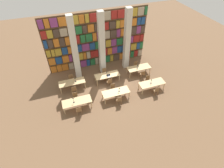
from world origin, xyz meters
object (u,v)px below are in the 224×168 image
(reading_table_4, at_px, (107,75))
(chair_10, at_px, (142,74))
(chair_6, at_px, (74,89))
(laptop, at_px, (109,76))
(reading_table_1, at_px, (116,92))
(chair_7, at_px, (71,79))
(chair_0, at_px, (79,110))
(reading_table_2, at_px, (152,83))
(pillar_left, at_px, (75,49))
(chair_4, at_px, (156,90))
(desk_lamp_2, at_px, (151,81))
(reading_table_0, at_px, (77,102))
(pillar_right, at_px, (127,40))
(chair_8, at_px, (109,82))
(chair_9, at_px, (105,72))
(desk_lamp_0, at_px, (73,99))
(reading_table_5, at_px, (139,68))
(desk_lamp_1, at_px, (119,89))
(chair_1, at_px, (75,97))
(chair_11, at_px, (136,65))
(desk_lamp_4, at_px, (107,73))
(chair_2, at_px, (119,100))
(chair_5, at_px, (148,80))
(pillar_center, at_px, (102,45))
(desk_lamp_3, at_px, (75,79))
(reading_table_3, at_px, (72,83))
(chair_3, at_px, (113,88))
(desk_lamp_5, at_px, (138,66))

(reading_table_4, height_order, chair_10, chair_10)
(chair_6, xyz_separation_m, laptop, (3.30, 0.41, 0.28))
(reading_table_1, bearing_deg, chair_7, 135.88)
(chair_0, height_order, reading_table_2, chair_0)
(pillar_left, bearing_deg, chair_4, -38.50)
(desk_lamp_2, bearing_deg, chair_4, -78.64)
(reading_table_0, relative_size, chair_6, 2.54)
(pillar_right, distance_m, chair_8, 4.24)
(chair_7, distance_m, chair_8, 3.55)
(chair_8, distance_m, chair_9, 1.46)
(chair_7, bearing_deg, laptop, 162.39)
(reading_table_1, bearing_deg, desk_lamp_0, -179.54)
(reading_table_5, xyz_separation_m, chair_10, (0.04, -0.73, -0.17))
(desk_lamp_1, xyz_separation_m, chair_10, (3.03, 1.72, -0.53))
(reading_table_1, xyz_separation_m, reading_table_4, (-0.01, 2.34, 0.00))
(chair_1, relative_size, chair_11, 1.00)
(chair_0, bearing_deg, desk_lamp_4, 43.08)
(reading_table_0, relative_size, desk_lamp_4, 5.68)
(desk_lamp_2, bearing_deg, reading_table_5, 90.29)
(chair_0, xyz_separation_m, chair_9, (3.25, 3.78, 0.00))
(chair_1, bearing_deg, chair_0, 90.00)
(chair_2, bearing_deg, desk_lamp_0, 168.75)
(chair_5, distance_m, reading_table_5, 1.69)
(pillar_center, height_order, reading_table_0, pillar_center)
(pillar_left, xyz_separation_m, chair_8, (2.40, -2.31, -2.51))
(reading_table_1, distance_m, chair_9, 3.07)
(pillar_center, distance_m, pillar_right, 2.46)
(desk_lamp_0, bearing_deg, chair_2, -11.25)
(pillar_left, height_order, reading_table_2, pillar_left)
(desk_lamp_3, bearing_deg, chair_9, 13.45)
(reading_table_0, bearing_deg, reading_table_3, 89.85)
(chair_0, relative_size, chair_2, 1.00)
(reading_table_3, bearing_deg, chair_10, -6.34)
(pillar_left, relative_size, chair_1, 6.67)
(chair_8, bearing_deg, reading_table_2, -25.24)
(desk_lamp_1, bearing_deg, chair_4, -12.34)
(chair_3, xyz_separation_m, reading_table_3, (-3.28, 1.68, 0.17))
(chair_5, xyz_separation_m, desk_lamp_3, (-6.34, 1.64, 0.53))
(chair_9, bearing_deg, pillar_right, -161.20)
(desk_lamp_3, distance_m, reading_table_4, 2.93)
(reading_table_1, distance_m, reading_table_5, 4.05)
(desk_lamp_0, height_order, reading_table_5, desk_lamp_0)
(desk_lamp_5, bearing_deg, laptop, -174.59)
(chair_10, bearing_deg, reading_table_4, 168.78)
(desk_lamp_0, xyz_separation_m, chair_6, (0.26, 1.71, -0.58))
(chair_1, relative_size, reading_table_4, 0.39)
(pillar_left, relative_size, desk_lamp_4, 14.90)
(reading_table_2, height_order, desk_lamp_4, desk_lamp_4)
(pillar_center, xyz_separation_m, chair_0, (-3.31, -4.63, -2.51))
(desk_lamp_3, distance_m, chair_8, 3.04)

